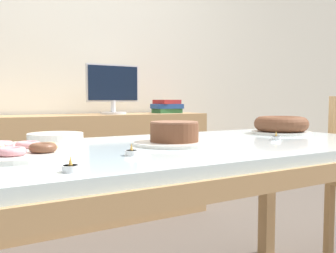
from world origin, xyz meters
name	(u,v)px	position (x,y,z in m)	size (l,w,h in m)	color
wall_back	(61,52)	(0.00, 1.79, 1.30)	(8.00, 0.10, 2.60)	silver
dining_table	(191,166)	(0.00, 0.00, 0.66)	(1.74, 0.88, 0.75)	silver
sideboard	(75,170)	(0.00, 1.49, 0.41)	(2.07, 0.44, 0.81)	tan
computer_monitor	(113,89)	(0.31, 1.49, 1.00)	(0.42, 0.20, 0.38)	silver
book_stack	(167,107)	(0.79, 1.49, 0.87)	(0.25, 0.20, 0.11)	#2D6638
cake_chocolate_round	(174,135)	(-0.07, 0.00, 0.79)	(0.31, 0.31, 0.09)	silver
cake_golden_bundt	(281,125)	(0.63, 0.12, 0.79)	(0.29, 0.29, 0.09)	silver
pastry_platter	(16,152)	(-0.63, 0.00, 0.76)	(0.38, 0.38, 0.04)	silver
plate_stack	(56,138)	(-0.45, 0.27, 0.77)	(0.21, 0.21, 0.04)	silver
tealight_right_edge	(132,152)	(-0.33, -0.17, 0.76)	(0.04, 0.04, 0.04)	silver
tealight_near_front	(71,168)	(-0.57, -0.33, 0.76)	(0.04, 0.04, 0.04)	silver
tealight_left_edge	(276,138)	(0.38, -0.08, 0.76)	(0.04, 0.04, 0.04)	silver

